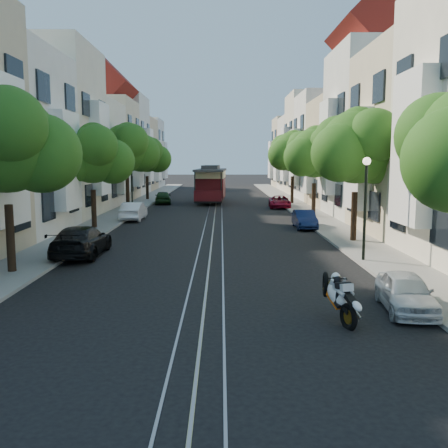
{
  "coord_description": "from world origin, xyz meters",
  "views": [
    {
      "loc": [
        0.48,
        -15.99,
        4.17
      ],
      "look_at": [
        0.6,
        2.94,
        1.73
      ],
      "focal_mm": 40.0,
      "sensor_mm": 36.0,
      "label": 1
    }
  ],
  "objects_px": {
    "tree_e_b": "(357,149)",
    "parked_car_w_mid": "(134,211)",
    "sportbike_rider": "(339,295)",
    "parked_car_e_near": "(406,292)",
    "parked_car_e_far": "(280,202)",
    "lamp_west": "(132,178)",
    "tree_w_b": "(93,156)",
    "tree_e_d": "(294,152)",
    "cable_car": "(211,183)",
    "tree_w_a": "(7,144)",
    "tree_w_c": "(127,149)",
    "tree_e_c": "(316,154)",
    "lamp_east": "(366,193)",
    "parked_car_w_near": "(81,241)",
    "tree_w_d": "(147,156)",
    "parked_car_e_mid": "(304,219)",
    "parked_car_w_far": "(163,197)"
  },
  "relations": [
    {
      "from": "tree_e_b",
      "to": "tree_w_b",
      "type": "distance_m",
      "value": 15.25
    },
    {
      "from": "tree_w_b",
      "to": "tree_w_a",
      "type": "bearing_deg",
      "value": -90.0
    },
    {
      "from": "tree_w_d",
      "to": "parked_car_w_near",
      "type": "xyz_separation_m",
      "value": [
        1.54,
        -30.52,
        -3.93
      ]
    },
    {
      "from": "lamp_east",
      "to": "cable_car",
      "type": "distance_m",
      "value": 29.71
    },
    {
      "from": "lamp_west",
      "to": "parked_car_w_far",
      "type": "xyz_separation_m",
      "value": [
        1.24,
        9.52,
        -2.22
      ]
    },
    {
      "from": "sportbike_rider",
      "to": "cable_car",
      "type": "distance_m",
      "value": 36.68
    },
    {
      "from": "sportbike_rider",
      "to": "parked_car_e_far",
      "type": "height_order",
      "value": "sportbike_rider"
    },
    {
      "from": "tree_e_c",
      "to": "tree_w_b",
      "type": "xyz_separation_m",
      "value": [
        -14.4,
        -6.0,
        -0.2
      ]
    },
    {
      "from": "tree_e_b",
      "to": "sportbike_rider",
      "type": "relative_size",
      "value": 3.64
    },
    {
      "from": "tree_w_c",
      "to": "parked_car_w_mid",
      "type": "distance_m",
      "value": 7.94
    },
    {
      "from": "parked_car_e_near",
      "to": "parked_car_w_far",
      "type": "height_order",
      "value": "parked_car_w_far"
    },
    {
      "from": "tree_w_c",
      "to": "lamp_east",
      "type": "xyz_separation_m",
      "value": [
        13.44,
        -20.98,
        -2.22
      ]
    },
    {
      "from": "tree_e_b",
      "to": "tree_w_a",
      "type": "relative_size",
      "value": 1.0
    },
    {
      "from": "tree_w_c",
      "to": "parked_car_e_far",
      "type": "relative_size",
      "value": 1.84
    },
    {
      "from": "tree_e_d",
      "to": "tree_w_c",
      "type": "distance_m",
      "value": 15.6
    },
    {
      "from": "parked_car_w_far",
      "to": "tree_e_d",
      "type": "bearing_deg",
      "value": 170.75
    },
    {
      "from": "lamp_west",
      "to": "tree_w_b",
      "type": "bearing_deg",
      "value": -95.97
    },
    {
      "from": "lamp_east",
      "to": "parked_car_w_near",
      "type": "relative_size",
      "value": 0.9
    },
    {
      "from": "tree_e_d",
      "to": "tree_w_b",
      "type": "distance_m",
      "value": 22.28
    },
    {
      "from": "tree_e_b",
      "to": "sportbike_rider",
      "type": "bearing_deg",
      "value": -106.69
    },
    {
      "from": "lamp_west",
      "to": "sportbike_rider",
      "type": "height_order",
      "value": "lamp_west"
    },
    {
      "from": "tree_e_b",
      "to": "sportbike_rider",
      "type": "distance_m",
      "value": 13.66
    },
    {
      "from": "sportbike_rider",
      "to": "tree_w_a",
      "type": "bearing_deg",
      "value": 135.34
    },
    {
      "from": "tree_e_d",
      "to": "parked_car_e_near",
      "type": "xyz_separation_m",
      "value": [
        -1.66,
        -33.55,
        -4.33
      ]
    },
    {
      "from": "tree_e_c",
      "to": "parked_car_w_near",
      "type": "relative_size",
      "value": 1.41
    },
    {
      "from": "sportbike_rider",
      "to": "parked_car_e_mid",
      "type": "xyz_separation_m",
      "value": [
        2.09,
        17.83,
        -0.17
      ]
    },
    {
      "from": "parked_car_e_near",
      "to": "parked_car_e_far",
      "type": "height_order",
      "value": "parked_car_e_near"
    },
    {
      "from": "lamp_west",
      "to": "tree_w_a",
      "type": "bearing_deg",
      "value": -92.4
    },
    {
      "from": "tree_e_b",
      "to": "tree_w_a",
      "type": "bearing_deg",
      "value": -154.08
    },
    {
      "from": "tree_e_b",
      "to": "parked_car_w_mid",
      "type": "xyz_separation_m",
      "value": [
        -12.86,
        9.59,
        -4.1
      ]
    },
    {
      "from": "tree_w_d",
      "to": "parked_car_w_near",
      "type": "height_order",
      "value": "tree_w_d"
    },
    {
      "from": "tree_w_a",
      "to": "tree_w_c",
      "type": "height_order",
      "value": "tree_w_c"
    },
    {
      "from": "tree_w_d",
      "to": "cable_car",
      "type": "xyz_separation_m",
      "value": [
        6.64,
        -3.07,
        -2.63
      ]
    },
    {
      "from": "tree_e_b",
      "to": "tree_e_c",
      "type": "distance_m",
      "value": 11.0
    },
    {
      "from": "tree_w_b",
      "to": "cable_car",
      "type": "xyz_separation_m",
      "value": [
        6.64,
        18.93,
        -2.43
      ]
    },
    {
      "from": "parked_car_e_mid",
      "to": "parked_car_w_mid",
      "type": "xyz_separation_m",
      "value": [
        -11.2,
        4.27,
        0.07
      ]
    },
    {
      "from": "lamp_east",
      "to": "tree_e_b",
      "type": "bearing_deg",
      "value": 79.07
    },
    {
      "from": "parked_car_w_near",
      "to": "parked_car_w_far",
      "type": "relative_size",
      "value": 1.25
    },
    {
      "from": "tree_e_d",
      "to": "cable_car",
      "type": "relative_size",
      "value": 0.78
    },
    {
      "from": "tree_e_d",
      "to": "parked_car_e_mid",
      "type": "distance_m",
      "value": 17.3
    },
    {
      "from": "sportbike_rider",
      "to": "parked_car_w_near",
      "type": "xyz_separation_m",
      "value": [
        -9.11,
        8.99,
        -0.05
      ]
    },
    {
      "from": "lamp_west",
      "to": "parked_car_w_mid",
      "type": "distance_m",
      "value": 4.14
    },
    {
      "from": "cable_car",
      "to": "tree_e_d",
      "type": "bearing_deg",
      "value": -11.21
    },
    {
      "from": "tree_w_c",
      "to": "parked_car_w_near",
      "type": "height_order",
      "value": "tree_w_c"
    },
    {
      "from": "parked_car_w_mid",
      "to": "cable_car",
      "type": "bearing_deg",
      "value": -109.04
    },
    {
      "from": "tree_e_d",
      "to": "parked_car_e_far",
      "type": "height_order",
      "value": "tree_e_d"
    },
    {
      "from": "lamp_west",
      "to": "parked_car_e_near",
      "type": "xyz_separation_m",
      "value": [
        11.9,
        -24.57,
        -2.31
      ]
    },
    {
      "from": "lamp_west",
      "to": "parked_car_w_mid",
      "type": "bearing_deg",
      "value": -78.47
    },
    {
      "from": "lamp_west",
      "to": "sportbike_rider",
      "type": "relative_size",
      "value": 2.26
    },
    {
      "from": "tree_w_c",
      "to": "parked_car_e_far",
      "type": "bearing_deg",
      "value": 10.57
    }
  ]
}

